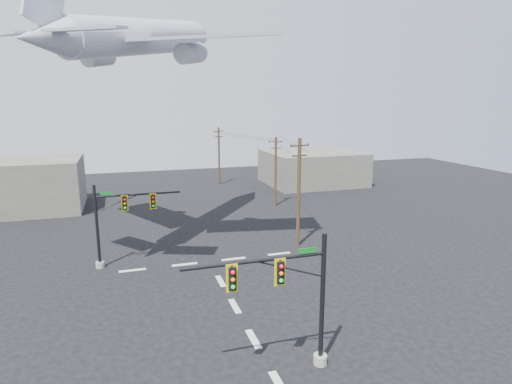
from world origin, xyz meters
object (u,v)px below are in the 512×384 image
object	(u,v)px
utility_pole_b	(276,170)
airliner	(143,38)
signal_mast_far	(116,222)
utility_pole_c	(219,155)
signal_mast_near	(294,300)
utility_pole_a	(299,191)

from	to	relation	value
utility_pole_b	airliner	xyz separation A→B (m)	(-15.47, -10.28, 13.36)
signal_mast_far	airliner	bearing A→B (deg)	56.27
airliner	signal_mast_far	bearing A→B (deg)	-177.20
signal_mast_far	utility_pole_b	distance (m)	23.75
signal_mast_far	utility_pole_c	bearing A→B (deg)	63.80
utility_pole_c	signal_mast_far	bearing A→B (deg)	-138.96
signal_mast_far	utility_pole_c	size ratio (longest dim) A/B	0.76
signal_mast_near	utility_pole_b	world-z (taller)	utility_pole_b
signal_mast_near	utility_pole_a	size ratio (longest dim) A/B	0.73
utility_pole_a	utility_pole_b	world-z (taller)	utility_pole_a
signal_mast_near	signal_mast_far	world-z (taller)	signal_mast_near
utility_pole_b	airliner	bearing A→B (deg)	-121.60
signal_mast_near	airliner	world-z (taller)	airliner
signal_mast_near	airliner	size ratio (longest dim) A/B	0.31
signal_mast_far	signal_mast_near	bearing A→B (deg)	-64.16
utility_pole_a	signal_mast_near	bearing A→B (deg)	-125.98
signal_mast_near	utility_pole_b	size ratio (longest dim) A/B	0.83
utility_pole_c	utility_pole_a	bearing A→B (deg)	-112.16
signal_mast_near	signal_mast_far	bearing A→B (deg)	115.84
signal_mast_near	utility_pole_c	xyz separation A→B (m)	(7.01, 46.94, 0.94)
utility_pole_a	utility_pole_b	bearing A→B (deg)	65.31
utility_pole_c	airliner	bearing A→B (deg)	-137.52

